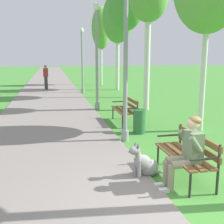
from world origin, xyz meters
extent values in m
plane|color=#478E38|center=(0.00, 0.00, 0.00)|extent=(120.00, 120.00, 0.00)
cube|color=gray|center=(-2.07, 24.00, 0.02)|extent=(3.67, 60.00, 0.04)
cube|color=brown|center=(0.15, 0.97, 0.45)|extent=(0.14, 1.50, 0.04)
cube|color=brown|center=(0.33, 0.97, 0.45)|extent=(0.14, 1.50, 0.04)
cube|color=brown|center=(0.50, 0.97, 0.45)|extent=(0.14, 1.50, 0.04)
cube|color=brown|center=(0.61, 0.97, 0.59)|extent=(0.04, 1.50, 0.11)
cube|color=brown|center=(0.61, 0.97, 0.77)|extent=(0.04, 1.50, 0.11)
cylinder|color=#2D2B28|center=(0.13, 1.66, 0.23)|extent=(0.04, 0.04, 0.45)
cylinder|color=#2D2B28|center=(0.61, 1.66, 0.43)|extent=(0.04, 0.04, 0.85)
cube|color=#2D2B28|center=(0.33, 1.66, 0.63)|extent=(0.45, 0.04, 0.03)
cylinder|color=#2D2B28|center=(0.13, 0.28, 0.23)|extent=(0.04, 0.04, 0.45)
cylinder|color=#2D2B28|center=(0.61, 0.28, 0.43)|extent=(0.04, 0.04, 0.85)
cube|color=#2D2B28|center=(0.33, 0.28, 0.63)|extent=(0.45, 0.04, 0.03)
cube|color=brown|center=(0.18, 5.42, 0.45)|extent=(0.14, 1.50, 0.04)
cube|color=brown|center=(0.36, 5.42, 0.45)|extent=(0.14, 1.50, 0.04)
cube|color=brown|center=(0.53, 5.42, 0.45)|extent=(0.14, 1.50, 0.04)
cube|color=brown|center=(0.64, 5.42, 0.59)|extent=(0.04, 1.50, 0.11)
cube|color=brown|center=(0.64, 5.42, 0.77)|extent=(0.04, 1.50, 0.11)
cylinder|color=#2D2B28|center=(0.16, 6.11, 0.23)|extent=(0.04, 0.04, 0.45)
cylinder|color=#2D2B28|center=(0.64, 6.11, 0.43)|extent=(0.04, 0.04, 0.85)
cube|color=#2D2B28|center=(0.36, 6.11, 0.63)|extent=(0.45, 0.04, 0.03)
cylinder|color=#2D2B28|center=(0.16, 4.73, 0.23)|extent=(0.04, 0.04, 0.45)
cylinder|color=#2D2B28|center=(0.64, 4.73, 0.43)|extent=(0.04, 0.04, 0.85)
cube|color=#2D2B28|center=(0.36, 4.73, 0.63)|extent=(0.45, 0.04, 0.03)
cylinder|color=gray|center=(0.12, 0.72, 0.47)|extent=(0.42, 0.14, 0.14)
cylinder|color=gray|center=(-0.09, 0.72, 0.24)|extent=(0.11, 0.11, 0.47)
cube|color=silver|center=(-0.17, 0.72, 0.04)|extent=(0.24, 0.09, 0.07)
cylinder|color=gray|center=(0.12, 0.52, 0.47)|extent=(0.42, 0.14, 0.14)
cylinder|color=gray|center=(-0.09, 0.52, 0.24)|extent=(0.11, 0.11, 0.47)
cube|color=silver|center=(-0.17, 0.52, 0.04)|extent=(0.24, 0.09, 0.07)
cube|color=#6B7F5B|center=(0.33, 0.62, 0.73)|extent=(0.22, 0.36, 0.52)
cylinder|color=#6B7F5B|center=(0.27, 0.82, 0.83)|extent=(0.25, 0.09, 0.30)
cylinder|color=#6B7F5B|center=(0.27, 0.42, 0.83)|extent=(0.25, 0.09, 0.30)
sphere|color=beige|center=(0.31, 0.62, 1.13)|extent=(0.21, 0.21, 0.21)
ellipsoid|color=olive|center=(0.34, 0.62, 1.18)|extent=(0.22, 0.23, 0.14)
ellipsoid|color=gray|center=(-0.22, 1.21, 0.16)|extent=(0.42, 0.37, 0.32)
ellipsoid|color=gray|center=(-0.36, 1.16, 0.29)|extent=(0.54, 0.35, 0.48)
ellipsoid|color=#595959|center=(-0.31, 1.18, 0.32)|extent=(0.39, 0.28, 0.27)
cylinder|color=gray|center=(-0.50, 1.18, 0.19)|extent=(0.06, 0.06, 0.38)
cylinder|color=gray|center=(-0.47, 1.07, 0.19)|extent=(0.06, 0.06, 0.38)
cylinder|color=gray|center=(-0.47, 1.13, 0.43)|extent=(0.15, 0.19, 0.19)
ellipsoid|color=gray|center=(-0.54, 1.11, 0.56)|extent=(0.25, 0.20, 0.16)
cone|color=#595959|center=(-0.64, 1.08, 0.55)|extent=(0.12, 0.11, 0.09)
cone|color=#595959|center=(-0.52, 1.16, 0.66)|extent=(0.06, 0.06, 0.09)
cone|color=#595959|center=(-0.49, 1.08, 0.66)|extent=(0.06, 0.06, 0.09)
cylinder|color=gray|center=(-0.02, 1.26, 0.03)|extent=(0.28, 0.12, 0.04)
cylinder|color=gray|center=(-0.10, 3.45, 0.15)|extent=(0.20, 0.20, 0.30)
cylinder|color=gray|center=(-0.10, 3.45, 2.11)|extent=(0.11, 0.11, 4.21)
cylinder|color=gray|center=(-0.11, 7.94, 0.15)|extent=(0.20, 0.20, 0.30)
cylinder|color=gray|center=(-0.11, 7.94, 2.00)|extent=(0.11, 0.11, 4.00)
ellipsoid|color=silver|center=(-0.11, 7.94, 4.12)|extent=(0.24, 0.24, 0.32)
cylinder|color=gray|center=(-0.08, 13.57, 0.15)|extent=(0.20, 0.20, 0.30)
cylinder|color=gray|center=(-0.08, 13.57, 1.79)|extent=(0.11, 0.11, 3.57)
ellipsoid|color=silver|center=(-0.08, 13.57, 3.69)|extent=(0.24, 0.24, 0.32)
cylinder|color=silver|center=(2.40, 4.01, 1.68)|extent=(0.16, 0.16, 3.36)
cylinder|color=silver|center=(1.91, 7.60, 1.97)|extent=(0.24, 0.24, 3.95)
cylinder|color=silver|center=(1.97, 11.26, 2.02)|extent=(0.16, 0.16, 4.03)
ellipsoid|color=#4C933D|center=(1.97, 11.26, 4.83)|extent=(1.86, 2.02, 2.65)
cylinder|color=silver|center=(2.37, 14.75, 1.83)|extent=(0.24, 0.24, 3.66)
ellipsoid|color=#569E42|center=(2.37, 14.75, 4.60)|extent=(1.99, 1.83, 3.14)
cylinder|color=silver|center=(1.89, 18.17, 1.68)|extent=(0.16, 0.16, 3.35)
ellipsoid|color=#66A847|center=(1.89, 18.17, 4.30)|extent=(1.42, 1.40, 3.15)
cylinder|color=#2D6638|center=(0.50, 4.11, 0.35)|extent=(0.36, 0.36, 0.70)
cylinder|color=#383842|center=(-2.29, 15.68, 0.44)|extent=(0.22, 0.22, 0.88)
cube|color=maroon|center=(-2.29, 15.68, 1.16)|extent=(0.32, 0.20, 0.56)
sphere|color=#A37556|center=(-2.29, 15.68, 1.55)|extent=(0.20, 0.20, 0.20)
camera|label=1|loc=(-1.96, -3.50, 2.22)|focal=45.06mm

